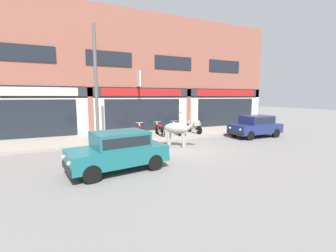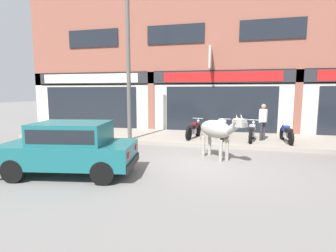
# 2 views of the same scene
# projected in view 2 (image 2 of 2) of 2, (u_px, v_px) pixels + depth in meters

# --- Properties ---
(ground_plane) EXTENTS (90.00, 90.00, 0.00)m
(ground_plane) POSITION_uv_depth(u_px,v_px,m) (210.00, 162.00, 8.52)
(ground_plane) COLOR slate
(sidewalk) EXTENTS (19.00, 3.70, 0.15)m
(sidewalk) POSITION_uv_depth(u_px,v_px,m) (217.00, 138.00, 12.41)
(sidewalk) COLOR gray
(sidewalk) RESTS_ON ground
(shop_building) EXTENTS (23.00, 1.40, 8.89)m
(shop_building) POSITION_uv_depth(u_px,v_px,m) (221.00, 55.00, 13.89)
(shop_building) COLOR #8E5142
(shop_building) RESTS_ON ground
(cow) EXTENTS (1.70, 1.66, 1.61)m
(cow) POSITION_uv_depth(u_px,v_px,m) (217.00, 130.00, 8.80)
(cow) COLOR #9E998E
(cow) RESTS_ON ground
(car_1) EXTENTS (3.78, 2.16, 1.46)m
(car_1) POSITION_uv_depth(u_px,v_px,m) (71.00, 146.00, 7.15)
(car_1) COLOR black
(car_1) RESTS_ON ground
(motorcycle_0) EXTENTS (0.64, 1.79, 0.88)m
(motorcycle_0) POSITION_uv_depth(u_px,v_px,m) (194.00, 130.00, 12.05)
(motorcycle_0) COLOR black
(motorcycle_0) RESTS_ON sidewalk
(motorcycle_1) EXTENTS (0.52, 1.81, 0.88)m
(motorcycle_1) POSITION_uv_depth(u_px,v_px,m) (224.00, 131.00, 11.73)
(motorcycle_1) COLOR black
(motorcycle_1) RESTS_ON sidewalk
(motorcycle_2) EXTENTS (0.58, 1.80, 0.88)m
(motorcycle_2) POSITION_uv_depth(u_px,v_px,m) (252.00, 132.00, 11.34)
(motorcycle_2) COLOR black
(motorcycle_2) RESTS_ON sidewalk
(motorcycle_3) EXTENTS (0.52, 1.81, 0.88)m
(motorcycle_3) POSITION_uv_depth(u_px,v_px,m) (286.00, 133.00, 11.07)
(motorcycle_3) COLOR black
(motorcycle_3) RESTS_ON sidewalk
(pedestrian) EXTENTS (0.38, 0.37, 1.60)m
(pedestrian) POSITION_uv_depth(u_px,v_px,m) (263.00, 118.00, 11.41)
(pedestrian) COLOR #2D2D33
(pedestrian) RESTS_ON sidewalk
(utility_pole) EXTENTS (0.18, 0.18, 6.39)m
(utility_pole) POSITION_uv_depth(u_px,v_px,m) (128.00, 67.00, 11.38)
(utility_pole) COLOR #595651
(utility_pole) RESTS_ON sidewalk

